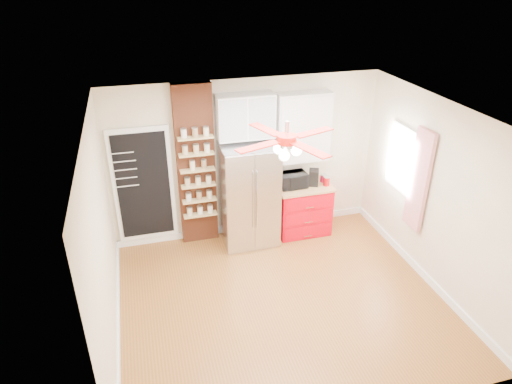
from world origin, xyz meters
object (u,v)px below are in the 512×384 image
object	(u,v)px
canister_left	(326,181)
toaster_oven	(293,180)
red_cabinet	(302,208)
fridge	(249,195)
ceiling_fan	(287,140)
coffee_maker	(314,177)
pantry_jar_oats	(192,165)

from	to	relation	value
canister_left	toaster_oven	bearing A→B (deg)	170.43
red_cabinet	canister_left	bearing A→B (deg)	-15.58
fridge	ceiling_fan	distance (m)	2.25
ceiling_fan	fridge	bearing A→B (deg)	91.76
coffee_maker	canister_left	xyz separation A→B (m)	(0.20, -0.08, -0.06)
ceiling_fan	pantry_jar_oats	world-z (taller)	ceiling_fan
toaster_oven	pantry_jar_oats	bearing A→B (deg)	172.97
canister_left	pantry_jar_oats	distance (m)	2.27
red_cabinet	pantry_jar_oats	xyz separation A→B (m)	(-1.84, 0.09, 0.99)
fridge	toaster_oven	size ratio (longest dim) A/B	3.85
fridge	canister_left	size ratio (longest dim) A/B	11.53
toaster_oven	canister_left	bearing A→B (deg)	-13.06
ceiling_fan	red_cabinet	bearing A→B (deg)	61.29
fridge	toaster_oven	xyz separation A→B (m)	(0.77, 0.04, 0.15)
fridge	coffee_maker	distance (m)	1.15
coffee_maker	canister_left	size ratio (longest dim) A/B	1.80
red_cabinet	canister_left	xyz separation A→B (m)	(0.37, -0.10, 0.52)
fridge	coffee_maker	bearing A→B (deg)	1.53
fridge	ceiling_fan	xyz separation A→B (m)	(0.05, -1.63, 1.55)
toaster_oven	pantry_jar_oats	size ratio (longest dim) A/B	3.14
pantry_jar_oats	canister_left	bearing A→B (deg)	-5.11
fridge	toaster_oven	distance (m)	0.79
ceiling_fan	coffee_maker	xyz separation A→B (m)	(1.09, 1.66, -1.39)
toaster_oven	canister_left	size ratio (longest dim) A/B	2.99
pantry_jar_oats	toaster_oven	bearing A→B (deg)	-3.55
toaster_oven	coffee_maker	size ratio (longest dim) A/B	1.66
fridge	toaster_oven	bearing A→B (deg)	3.20
red_cabinet	toaster_oven	bearing A→B (deg)	-178.01
coffee_maker	red_cabinet	bearing A→B (deg)	-163.86
fridge	pantry_jar_oats	size ratio (longest dim) A/B	12.08
ceiling_fan	canister_left	distance (m)	2.50
toaster_oven	canister_left	distance (m)	0.58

